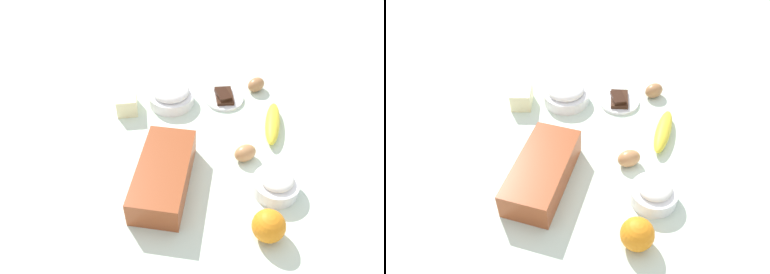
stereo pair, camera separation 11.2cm
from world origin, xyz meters
TOP-DOWN VIEW (x-y plane):
  - ground_plane at (0.00, 0.00)m, footprint 2.40×2.40m
  - loaf_pan at (0.15, -0.06)m, footprint 0.29×0.15m
  - flour_bowl at (0.15, 0.23)m, footprint 0.12×0.12m
  - sugar_bowl at (-0.20, -0.08)m, footprint 0.15×0.15m
  - banana at (-0.10, 0.24)m, footprint 0.19×0.06m
  - orange_fruit at (0.28, 0.20)m, footprint 0.08×0.08m
  - butter_block at (-0.16, -0.22)m, footprint 0.10×0.08m
  - egg_near_butter at (0.04, 0.15)m, footprint 0.07×0.08m
  - egg_beside_bowl at (-0.29, 0.20)m, footprint 0.08×0.08m
  - chocolate_plate at (-0.23, 0.09)m, footprint 0.13×0.13m

SIDE VIEW (x-z plane):
  - ground_plane at x=0.00m, z-range -0.02..0.00m
  - chocolate_plate at x=-0.23m, z-range -0.01..0.03m
  - banana at x=-0.10m, z-range 0.00..0.04m
  - egg_beside_bowl at x=-0.29m, z-range 0.00..0.05m
  - egg_near_butter at x=0.04m, z-range 0.00..0.05m
  - flour_bowl at x=0.15m, z-range 0.00..0.06m
  - butter_block at x=-0.16m, z-range 0.00..0.06m
  - sugar_bowl at x=-0.20m, z-range 0.00..0.07m
  - orange_fruit at x=0.28m, z-range 0.00..0.08m
  - loaf_pan at x=0.15m, z-range 0.00..0.08m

